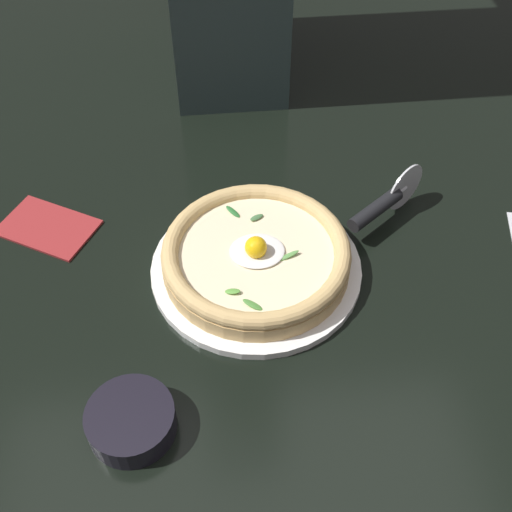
# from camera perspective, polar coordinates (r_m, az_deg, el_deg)

# --- Properties ---
(ground_plane) EXTENTS (2.40, 2.40, 0.03)m
(ground_plane) POSITION_cam_1_polar(r_m,az_deg,el_deg) (0.88, -2.53, -4.06)
(ground_plane) COLOR black
(ground_plane) RESTS_ON ground
(pizza_plate) EXTENTS (0.30, 0.30, 0.01)m
(pizza_plate) POSITION_cam_1_polar(r_m,az_deg,el_deg) (0.89, 0.00, -1.11)
(pizza_plate) COLOR white
(pizza_plate) RESTS_ON ground
(pizza) EXTENTS (0.26, 0.26, 0.06)m
(pizza) POSITION_cam_1_polar(r_m,az_deg,el_deg) (0.87, 0.00, 0.08)
(pizza) COLOR tan
(pizza) RESTS_ON pizza_plate
(side_bowl) EXTENTS (0.10, 0.10, 0.04)m
(side_bowl) POSITION_cam_1_polar(r_m,az_deg,el_deg) (0.76, -11.30, -14.46)
(side_bowl) COLOR black
(side_bowl) RESTS_ON ground
(pizza_cutter) EXTENTS (0.13, 0.11, 0.08)m
(pizza_cutter) POSITION_cam_1_polar(r_m,az_deg,el_deg) (0.95, 11.54, 4.74)
(pizza_cutter) COLOR silver
(pizza_cutter) RESTS_ON ground
(folded_napkin) EXTENTS (0.17, 0.15, 0.01)m
(folded_napkin) POSITION_cam_1_polar(r_m,az_deg,el_deg) (1.00, -18.43, 2.57)
(folded_napkin) COLOR maroon
(folded_napkin) RESTS_ON ground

